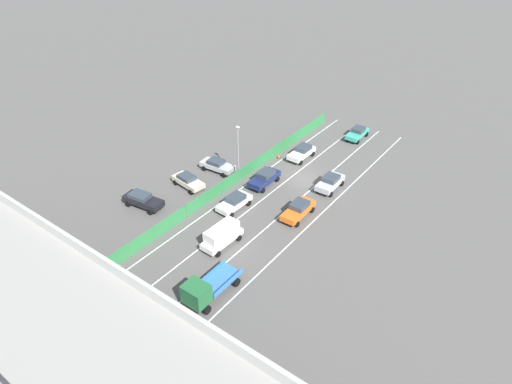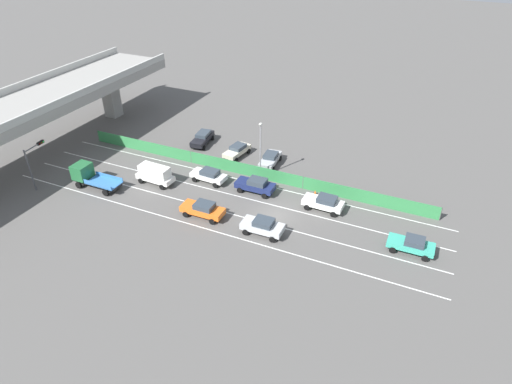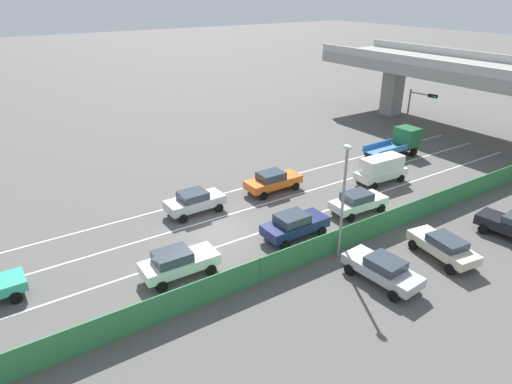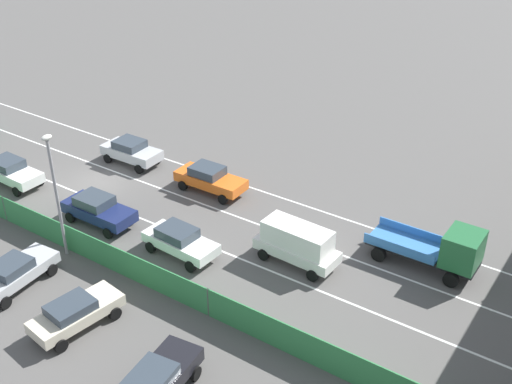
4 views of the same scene
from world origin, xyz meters
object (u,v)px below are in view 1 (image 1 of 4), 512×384
at_px(car_van_white, 222,235).
at_px(parked_wagon_silver, 217,165).
at_px(car_sedan_navy, 265,178).
at_px(parked_sedan_cream, 188,181).
at_px(traffic_light, 179,325).
at_px(car_taxi_orange, 298,209).
at_px(traffic_cone, 279,156).
at_px(parked_sedan_dark, 143,200).
at_px(flatbed_truck_blue, 204,290).
at_px(car_hatchback_white, 302,152).
at_px(car_sedan_white, 235,202).
at_px(car_sedan_silver, 330,182).
at_px(street_lamp, 238,148).
at_px(car_taxi_teal, 357,133).

distance_m(car_van_white, parked_wagon_silver, 14.42).
xyz_separation_m(car_sedan_navy, parked_sedan_cream, (6.98, 5.84, -0.08)).
relative_size(car_van_white, traffic_light, 0.88).
bearing_deg(car_van_white, car_taxi_orange, -112.38).
bearing_deg(traffic_cone, car_sedan_navy, 109.72).
xyz_separation_m(parked_sedan_dark, traffic_light, (-17.41, 11.61, 2.80)).
height_order(flatbed_truck_blue, traffic_cone, flatbed_truck_blue).
relative_size(car_hatchback_white, parked_sedan_dark, 0.90).
bearing_deg(car_hatchback_white, parked_wagon_silver, 53.39).
relative_size(car_sedan_white, parked_wagon_silver, 0.96).
bearing_deg(car_sedan_navy, flatbed_truck_blue, 110.39).
relative_size(car_sedan_silver, car_hatchback_white, 0.97).
bearing_deg(parked_sedan_cream, parked_sedan_dark, 78.45).
xyz_separation_m(car_sedan_silver, parked_sedan_cream, (13.71, 9.69, -0.07)).
height_order(car_taxi_orange, flatbed_truck_blue, flatbed_truck_blue).
bearing_deg(street_lamp, parked_sedan_cream, 53.21).
height_order(car_hatchback_white, parked_sedan_cream, car_hatchback_white).
relative_size(car_van_white, street_lamp, 0.65).
height_order(car_sedan_silver, parked_sedan_dark, car_sedan_silver).
height_order(car_sedan_white, parked_sedan_dark, parked_sedan_dark).
bearing_deg(parked_sedan_dark, traffic_cone, -107.94).
bearing_deg(parked_wagon_silver, car_hatchback_white, -126.61).
bearing_deg(parked_sedan_dark, car_sedan_navy, -124.80).
relative_size(car_taxi_orange, car_sedan_white, 1.07).
xyz_separation_m(parked_sedan_dark, traffic_cone, (-5.89, -18.20, -0.65)).
bearing_deg(flatbed_truck_blue, car_sedan_white, -61.85).
bearing_deg(car_taxi_orange, street_lamp, -12.35).
bearing_deg(car_sedan_silver, car_taxi_teal, -76.87).
relative_size(car_sedan_navy, traffic_light, 0.87).
bearing_deg(car_sedan_white, street_lamp, -55.78).
relative_size(parked_sedan_cream, traffic_light, 0.86).
relative_size(car_taxi_teal, parked_sedan_dark, 0.89).
bearing_deg(parked_sedan_dark, car_hatchback_white, -112.78).
xyz_separation_m(car_sedan_silver, car_taxi_orange, (0.08, 6.89, -0.01)).
height_order(car_sedan_navy, parked_sedan_cream, car_sedan_navy).
relative_size(car_sedan_silver, traffic_cone, 7.63).
bearing_deg(parked_wagon_silver, parked_sedan_cream, 85.54).
distance_m(parked_sedan_cream, street_lamp, 7.11).
bearing_deg(parked_sedan_cream, street_lamp, -126.79).
height_order(flatbed_truck_blue, street_lamp, street_lamp).
distance_m(car_sedan_navy, parked_sedan_cream, 9.10).
relative_size(parked_wagon_silver, parked_sedan_dark, 0.94).
xyz_separation_m(car_sedan_silver, car_taxi_teal, (3.24, -13.90, -0.04)).
xyz_separation_m(car_taxi_orange, traffic_cone, (8.96, -9.46, -0.66)).
xyz_separation_m(parked_sedan_cream, traffic_cone, (-4.68, -12.25, -0.60)).
distance_m(car_van_white, parked_sedan_cream, 11.65).
distance_m(car_taxi_teal, car_hatchback_white, 10.16).
bearing_deg(street_lamp, car_hatchback_white, -110.87).
relative_size(car_taxi_orange, parked_sedan_cream, 1.04).
bearing_deg(car_taxi_teal, car_taxi_orange, 98.67).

